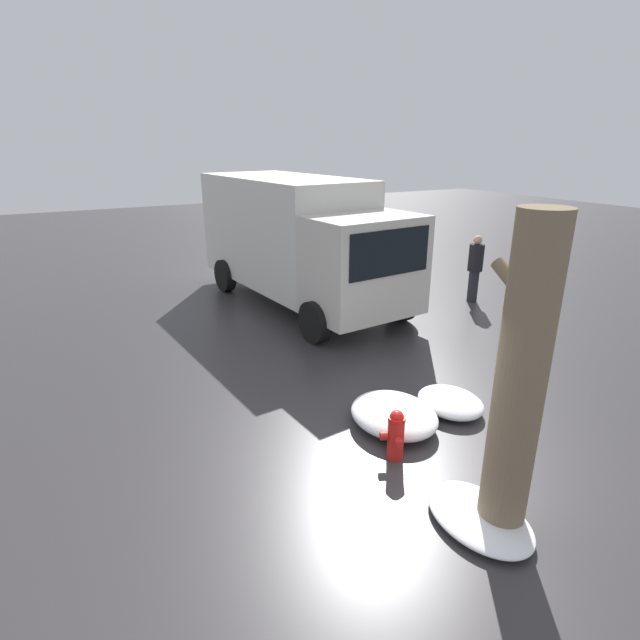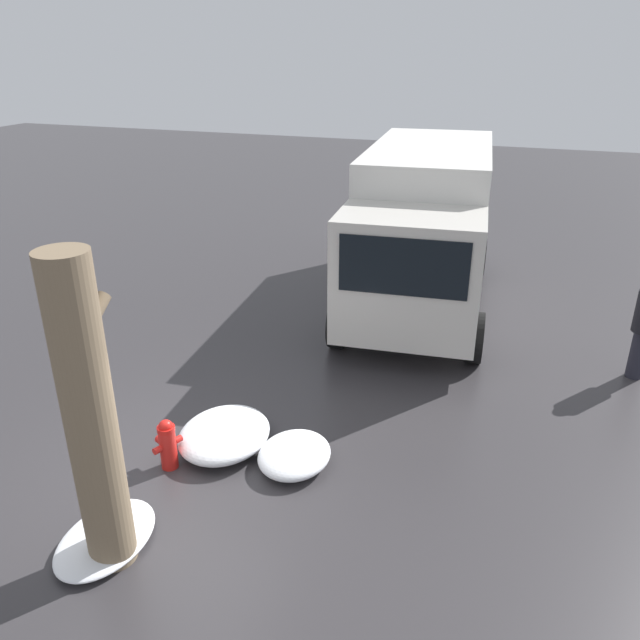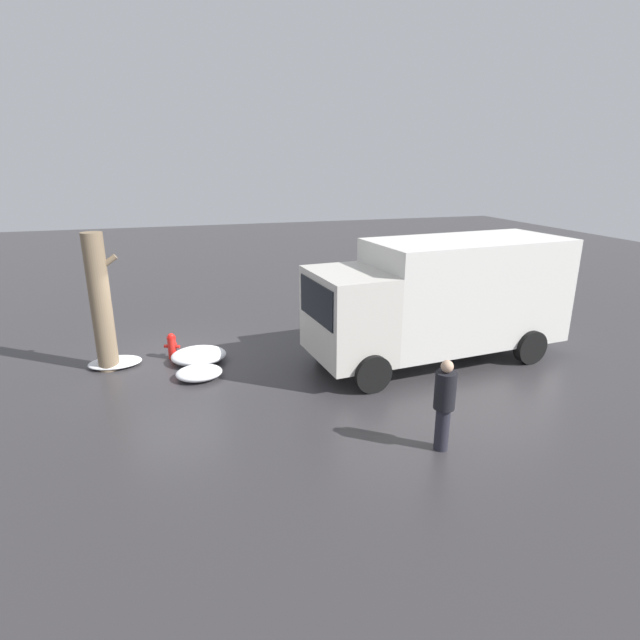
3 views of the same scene
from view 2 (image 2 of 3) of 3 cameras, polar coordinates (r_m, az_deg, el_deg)
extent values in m
plane|color=#333033|center=(8.70, -13.51, -12.89)|extent=(60.00, 60.00, 0.00)
cylinder|color=red|center=(8.54, -13.70, -11.38)|extent=(0.22, 0.22, 0.56)
cylinder|color=red|center=(8.37, -13.91, -9.64)|extent=(0.23, 0.23, 0.06)
sphere|color=red|center=(8.35, -13.93, -9.46)|extent=(0.19, 0.19, 0.19)
cylinder|color=red|center=(8.62, -14.37, -10.57)|extent=(0.14, 0.14, 0.11)
cylinder|color=red|center=(8.43, -14.65, -11.44)|extent=(0.13, 0.12, 0.09)
cylinder|color=red|center=(8.57, -12.86, -10.59)|extent=(0.13, 0.12, 0.09)
cylinder|color=#7F6B51|center=(6.57, -20.23, -8.67)|extent=(0.50, 0.50, 3.49)
cylinder|color=#7F6B51|center=(6.28, -20.23, -0.10)|extent=(0.58, 0.14, 0.46)
cube|color=beige|center=(10.70, 8.04, 4.06)|extent=(1.83, 2.56, 2.13)
cube|color=black|center=(9.79, 7.61, 4.81)|extent=(0.21, 2.03, 0.94)
cube|color=silver|center=(13.88, 9.80, 9.89)|extent=(5.41, 2.87, 2.73)
cylinder|color=black|center=(11.14, 13.96, -1.56)|extent=(0.92, 0.36, 0.90)
cylinder|color=black|center=(11.35, 1.70, -0.31)|extent=(0.92, 0.36, 0.90)
cylinder|color=black|center=(15.48, 14.36, 5.69)|extent=(0.92, 0.36, 0.90)
cylinder|color=black|center=(15.63, 5.44, 6.53)|extent=(0.92, 0.36, 0.90)
cylinder|color=#23232D|center=(11.57, 27.06, -2.81)|extent=(0.26, 0.26, 0.84)
ellipsoid|color=white|center=(8.44, -2.36, -12.19)|extent=(1.12, 0.94, 0.29)
ellipsoid|color=white|center=(8.84, -8.73, -10.27)|extent=(1.43, 1.22, 0.38)
ellipsoid|color=white|center=(7.73, -18.98, -18.34)|extent=(1.33, 0.93, 0.17)
camera|label=1|loc=(7.89, -61.29, 3.53)|focal=28.00mm
camera|label=3|loc=(10.83, 77.05, 5.37)|focal=28.00mm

